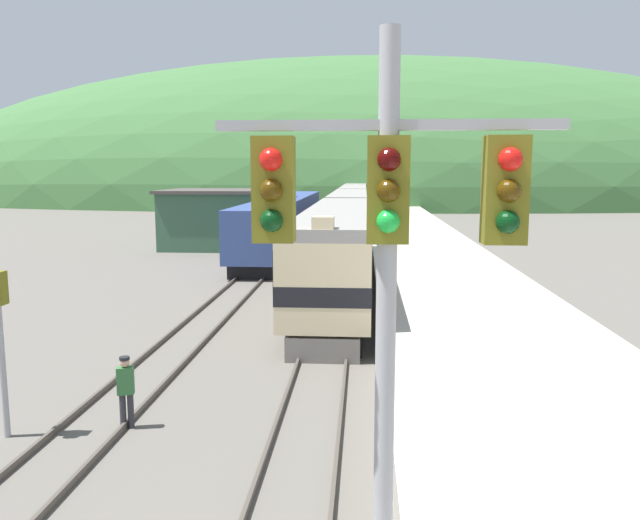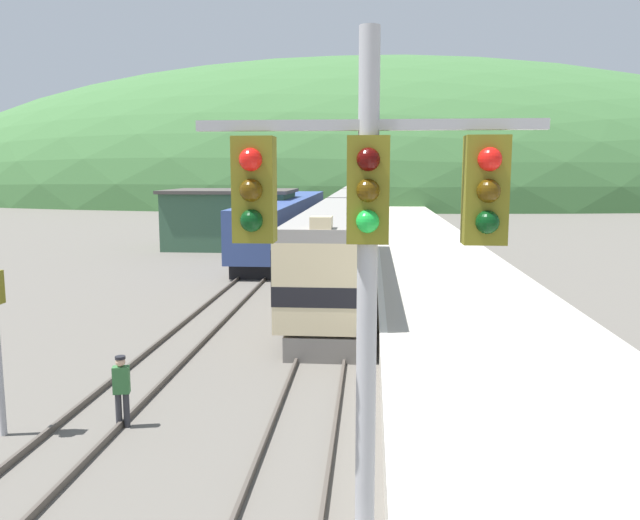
% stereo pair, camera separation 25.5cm
% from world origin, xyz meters
% --- Properties ---
extents(track_main, '(1.52, 180.00, 0.16)m').
position_xyz_m(track_main, '(0.00, 70.00, 0.08)').
color(track_main, '#4C443D').
rests_on(track_main, ground).
extents(track_siding, '(1.52, 180.00, 0.16)m').
position_xyz_m(track_siding, '(-4.80, 70.00, 0.08)').
color(track_siding, '#4C443D').
rests_on(track_siding, ground).
extents(platform, '(6.89, 140.00, 0.98)m').
position_xyz_m(platform, '(5.21, 50.00, 0.48)').
color(platform, '#BCB5A5').
rests_on(platform, ground).
extents(distant_hills, '(184.93, 83.22, 54.26)m').
position_xyz_m(distant_hills, '(0.00, 122.04, 0.00)').
color(distant_hills, '#3D6B38').
rests_on(distant_hills, ground).
extents(station_shed, '(9.35, 7.36, 4.34)m').
position_xyz_m(station_shed, '(-9.03, 42.33, 2.19)').
color(station_shed, '#385B42').
rests_on(station_shed, ground).
extents(express_train_lead_car, '(2.94, 21.34, 4.40)m').
position_xyz_m(express_train_lead_car, '(0.00, 24.55, 2.21)').
color(express_train_lead_car, black).
rests_on(express_train_lead_car, ground).
extents(carriage_second, '(2.93, 19.28, 4.04)m').
position_xyz_m(carriage_second, '(0.00, 45.97, 2.20)').
color(carriage_second, black).
rests_on(carriage_second, ground).
extents(carriage_third, '(2.93, 19.28, 4.04)m').
position_xyz_m(carriage_third, '(0.00, 66.13, 2.20)').
color(carriage_third, black).
rests_on(carriage_third, ground).
extents(carriage_fourth, '(2.93, 19.28, 4.04)m').
position_xyz_m(carriage_fourth, '(0.00, 86.29, 2.20)').
color(carriage_fourth, black).
rests_on(carriage_fourth, ground).
extents(siding_train, '(2.90, 31.05, 3.70)m').
position_xyz_m(siding_train, '(-4.80, 43.20, 1.91)').
color(siding_train, black).
rests_on(siding_train, ground).
extents(signal_mast_main, '(3.30, 0.42, 7.06)m').
position_xyz_m(signal_mast_main, '(1.44, 2.13, 4.82)').
color(signal_mast_main, '#9E9EA3').
rests_on(signal_mast_main, ground).
extents(track_worker, '(0.40, 0.30, 1.65)m').
position_xyz_m(track_worker, '(-4.05, 9.13, 0.93)').
color(track_worker, '#2D2D33').
rests_on(track_worker, ground).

